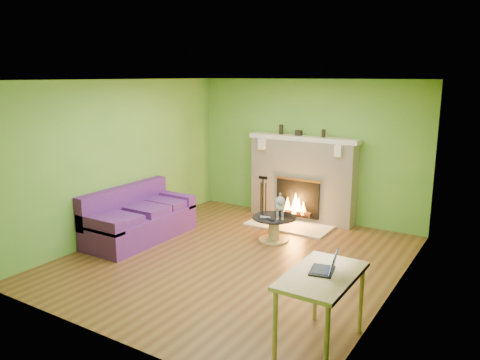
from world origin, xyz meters
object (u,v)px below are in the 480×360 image
object	(u,v)px
coffee_table	(274,227)
cat	(280,205)
desk	(322,283)
sofa	(138,219)

from	to	relation	value
coffee_table	cat	world-z (taller)	cat
desk	cat	distance (m)	3.11
cat	coffee_table	bearing A→B (deg)	-175.50
sofa	desk	distance (m)	4.08
coffee_table	cat	distance (m)	0.38
sofa	coffee_table	world-z (taller)	sofa
sofa	cat	world-z (taller)	sofa
sofa	coffee_table	bearing A→B (deg)	29.17
sofa	cat	distance (m)	2.36
sofa	desk	bearing A→B (deg)	-20.29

